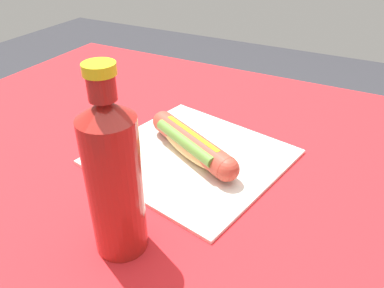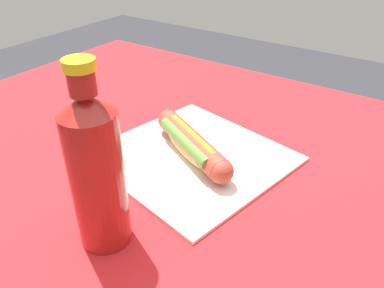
% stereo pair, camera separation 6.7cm
% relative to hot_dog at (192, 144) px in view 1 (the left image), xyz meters
% --- Properties ---
extents(dining_table, '(1.08, 0.96, 0.73)m').
position_rel_hot_dog_xyz_m(dining_table, '(0.08, 0.03, -0.16)').
color(dining_table, brown).
rests_on(dining_table, ground).
extents(paper_wrapper, '(0.35, 0.34, 0.01)m').
position_rel_hot_dog_xyz_m(paper_wrapper, '(-0.00, -0.00, -0.03)').
color(paper_wrapper, silver).
rests_on(paper_wrapper, dining_table).
extents(hot_dog, '(0.21, 0.13, 0.05)m').
position_rel_hot_dog_xyz_m(hot_dog, '(0.00, 0.00, 0.00)').
color(hot_dog, tan).
rests_on(hot_dog, paper_wrapper).
extents(soda_bottle, '(0.07, 0.07, 0.25)m').
position_rel_hot_dog_xyz_m(soda_bottle, '(-0.01, 0.22, 0.08)').
color(soda_bottle, maroon).
rests_on(soda_bottle, dining_table).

